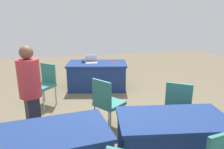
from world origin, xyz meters
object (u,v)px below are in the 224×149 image
(yarn_ball, at_px, (83,61))
(person_organiser, at_px, (30,90))
(chair_near_front, at_px, (45,82))
(chair_tucked_right, at_px, (178,104))
(table_foreground, at_px, (97,76))
(laptop_silver, at_px, (91,61))
(chair_back_row, at_px, (107,101))
(table_mid_left, at_px, (171,142))
(scissors_red, at_px, (113,62))

(yarn_ball, bearing_deg, person_organiser, 65.30)
(chair_near_front, relative_size, person_organiser, 0.60)
(chair_tucked_right, xyz_separation_m, person_organiser, (2.40, -0.39, 0.33))
(table_foreground, bearing_deg, laptop_silver, -19.19)
(chair_back_row, bearing_deg, table_mid_left, -7.33)
(chair_tucked_right, xyz_separation_m, scissors_red, (0.51, -2.58, 0.20))
(laptop_silver, height_order, scissors_red, laptop_silver)
(laptop_silver, relative_size, yarn_ball, 3.05)
(person_organiser, height_order, scissors_red, person_organiser)
(chair_tucked_right, height_order, chair_back_row, chair_back_row)
(table_foreground, relative_size, person_organiser, 1.13)
(laptop_silver, bearing_deg, chair_near_front, 41.24)
(person_organiser, xyz_separation_m, laptop_silver, (-1.31, -2.32, -0.09))
(chair_tucked_right, height_order, yarn_ball, chair_tucked_right)
(table_foreground, relative_size, chair_tucked_right, 1.87)
(table_mid_left, distance_m, chair_tucked_right, 0.95)
(table_mid_left, relative_size, laptop_silver, 4.48)
(table_mid_left, distance_m, yarn_ball, 3.63)
(chair_back_row, bearing_deg, yarn_ball, 148.34)
(table_foreground, xyz_separation_m, laptop_silver, (0.15, -0.05, 0.41))
(chair_tucked_right, bearing_deg, chair_near_front, 178.01)
(table_foreground, distance_m, person_organiser, 2.75)
(person_organiser, height_order, yarn_ball, person_organiser)
(table_mid_left, xyz_separation_m, person_organiser, (1.85, -1.14, 0.50))
(chair_near_front, height_order, person_organiser, person_organiser)
(table_foreground, distance_m, chair_back_row, 2.26)
(chair_tucked_right, height_order, person_organiser, person_organiser)
(person_organiser, bearing_deg, chair_near_front, -24.85)
(table_mid_left, relative_size, person_organiser, 0.98)
(chair_back_row, relative_size, scissors_red, 5.30)
(laptop_silver, xyz_separation_m, scissors_red, (-0.58, 0.14, -0.04))
(laptop_silver, bearing_deg, chair_tucked_right, 116.96)
(chair_tucked_right, height_order, laptop_silver, chair_tucked_right)
(person_organiser, relative_size, laptop_silver, 4.59)
(chair_back_row, bearing_deg, laptop_silver, 143.08)
(table_foreground, distance_m, table_mid_left, 3.44)
(table_mid_left, relative_size, chair_back_row, 1.61)
(chair_back_row, relative_size, laptop_silver, 2.79)
(chair_back_row, height_order, laptop_silver, chair_back_row)
(table_mid_left, distance_m, laptop_silver, 3.53)
(table_foreground, bearing_deg, yarn_ball, -17.46)
(person_organiser, bearing_deg, yarn_ball, -45.29)
(chair_near_front, bearing_deg, chair_back_row, 171.12)
(chair_near_front, relative_size, scissors_red, 5.25)
(person_organiser, bearing_deg, table_mid_left, -142.36)
(table_foreground, bearing_deg, chair_back_row, 84.14)
(table_mid_left, xyz_separation_m, yarn_ball, (0.75, -3.53, 0.42))
(chair_tucked_right, bearing_deg, table_mid_left, -89.29)
(table_mid_left, bearing_deg, table_foreground, -83.59)
(yarn_ball, distance_m, scissors_red, 0.82)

